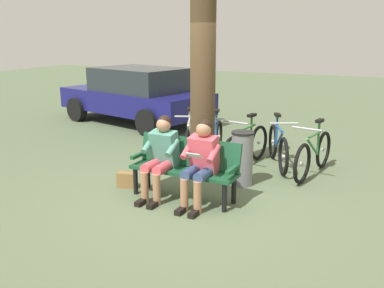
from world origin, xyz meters
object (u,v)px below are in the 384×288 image
at_px(bicycle_purple, 214,141).
at_px(bicycle_orange, 189,139).
at_px(handbag, 127,180).
at_px(bicycle_silver, 278,147).
at_px(person_companion, 161,153).
at_px(parked_car, 137,94).
at_px(bench, 186,164).
at_px(tree_trunk, 203,65).
at_px(bicycle_red, 314,155).
at_px(person_reading, 201,159).
at_px(bicycle_black, 246,147).
at_px(litter_bin, 242,158).

relative_size(bicycle_purple, bicycle_orange, 1.05).
distance_m(handbag, bicycle_silver, 2.79).
xyz_separation_m(person_companion, parked_car, (3.18, -4.42, 0.11)).
bearing_deg(bicycle_orange, bicycle_silver, 72.43).
distance_m(bench, bicycle_orange, 2.08).
distance_m(tree_trunk, bicycle_purple, 1.72).
bearing_deg(person_companion, bicycle_red, -131.18).
xyz_separation_m(person_reading, bicycle_black, (-0.03, -1.97, -0.31)).
bearing_deg(tree_trunk, person_reading, 112.47).
distance_m(person_companion, litter_bin, 1.36).
relative_size(litter_bin, parked_car, 0.19).
bearing_deg(litter_bin, bicycle_black, -75.91).
xyz_separation_m(bench, person_reading, (-0.31, 0.18, 0.16)).
xyz_separation_m(litter_bin, bicycle_black, (0.24, -0.95, -0.07)).
xyz_separation_m(person_companion, bicycle_black, (-0.67, -1.94, -0.30)).
bearing_deg(bicycle_silver, litter_bin, -37.48).
xyz_separation_m(person_reading, litter_bin, (-0.27, -1.01, -0.23)).
distance_m(litter_bin, bicycle_silver, 1.22).
distance_m(person_reading, parked_car, 5.86).
xyz_separation_m(bicycle_silver, parked_car, (4.37, -2.24, 0.41)).
xyz_separation_m(handbag, tree_trunk, (-0.81, -1.09, 1.72)).
height_order(bench, person_companion, person_companion).
xyz_separation_m(litter_bin, bicycle_silver, (-0.28, -1.19, -0.07)).
bearing_deg(bicycle_black, handbag, -25.99).
relative_size(litter_bin, bicycle_purple, 0.52).
bearing_deg(bicycle_orange, handbag, -26.89).
height_order(bench, person_reading, person_reading).
bearing_deg(bicycle_silver, bench, -47.22).
relative_size(person_companion, bicycle_black, 0.72).
height_order(bicycle_black, parked_car, parked_car).
height_order(tree_trunk, bicycle_purple, tree_trunk).
height_order(bicycle_purple, bicycle_orange, same).
relative_size(person_reading, bicycle_orange, 0.76).
height_order(person_companion, bicycle_black, person_companion).
bearing_deg(person_reading, litter_bin, -102.32).
xyz_separation_m(handbag, bicycle_red, (-2.53, -1.83, 0.24)).
xyz_separation_m(bench, bicycle_silver, (-0.86, -2.02, -0.15)).
bearing_deg(person_companion, bicycle_silver, -116.20).
xyz_separation_m(bench, litter_bin, (-0.58, -0.84, -0.07)).
bearing_deg(litter_bin, bicycle_orange, -36.65).
xyz_separation_m(bicycle_silver, bicycle_black, (0.52, 0.24, 0.00)).
height_order(bicycle_orange, parked_car, parked_car).
bearing_deg(bicycle_purple, litter_bin, 27.39).
height_order(person_companion, bicycle_orange, person_companion).
bearing_deg(bench, parked_car, -48.15).
bearing_deg(handbag, person_reading, 173.92).
height_order(bicycle_red, bicycle_silver, same).
xyz_separation_m(bench, handbag, (1.00, 0.04, -0.39)).
distance_m(handbag, bicycle_black, 2.28).
height_order(litter_bin, bicycle_black, bicycle_black).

